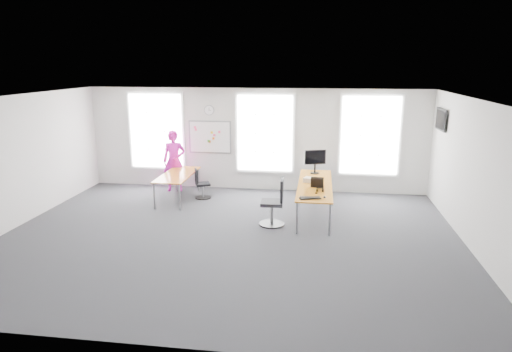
# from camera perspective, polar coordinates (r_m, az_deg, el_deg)

# --- Properties ---
(floor) EXTENTS (10.00, 10.00, 0.00)m
(floor) POSITION_cam_1_polar(r_m,az_deg,el_deg) (10.05, -3.43, -7.66)
(floor) COLOR #242429
(floor) RESTS_ON ground
(ceiling) EXTENTS (10.00, 10.00, 0.00)m
(ceiling) POSITION_cam_1_polar(r_m,az_deg,el_deg) (9.37, -3.69, 9.65)
(ceiling) COLOR silver
(ceiling) RESTS_ON ground
(wall_back) EXTENTS (10.00, 0.00, 10.00)m
(wall_back) POSITION_cam_1_polar(r_m,az_deg,el_deg) (13.47, -0.15, 4.57)
(wall_back) COLOR silver
(wall_back) RESTS_ON ground
(wall_front) EXTENTS (10.00, 0.00, 10.00)m
(wall_front) POSITION_cam_1_polar(r_m,az_deg,el_deg) (5.92, -11.39, -8.17)
(wall_front) COLOR silver
(wall_front) RESTS_ON ground
(wall_left) EXTENTS (0.00, 10.00, 10.00)m
(wall_left) POSITION_cam_1_polar(r_m,az_deg,el_deg) (11.67, -28.38, 1.40)
(wall_left) COLOR silver
(wall_left) RESTS_ON ground
(wall_right) EXTENTS (0.00, 10.00, 10.00)m
(wall_right) POSITION_cam_1_polar(r_m,az_deg,el_deg) (9.91, 26.06, -0.31)
(wall_right) COLOR silver
(wall_right) RESTS_ON ground
(window_left) EXTENTS (1.60, 0.06, 2.20)m
(window_left) POSITION_cam_1_polar(r_m,az_deg,el_deg) (14.15, -12.33, 5.52)
(window_left) COLOR silver
(window_left) RESTS_ON wall_back
(window_mid) EXTENTS (1.60, 0.06, 2.20)m
(window_mid) POSITION_cam_1_polar(r_m,az_deg,el_deg) (13.37, 1.11, 5.36)
(window_mid) COLOR silver
(window_mid) RESTS_ON wall_back
(window_right) EXTENTS (1.60, 0.06, 2.20)m
(window_right) POSITION_cam_1_polar(r_m,az_deg,el_deg) (13.35, 14.05, 4.93)
(window_right) COLOR silver
(window_right) RESTS_ON wall_back
(desk_right) EXTENTS (0.84, 3.14, 0.76)m
(desk_right) POSITION_cam_1_polar(r_m,az_deg,el_deg) (11.48, 7.37, -1.23)
(desk_right) COLOR orange
(desk_right) RESTS_ON ground
(desk_left) EXTENTS (0.80, 1.99, 0.73)m
(desk_left) POSITION_cam_1_polar(r_m,az_deg,el_deg) (12.74, -9.78, -0.02)
(desk_left) COLOR orange
(desk_left) RESTS_ON ground
(chair_right) EXTENTS (0.60, 0.60, 1.12)m
(chair_right) POSITION_cam_1_polar(r_m,az_deg,el_deg) (10.63, 2.35, -3.63)
(chair_right) COLOR black
(chair_right) RESTS_ON ground
(chair_left) EXTENTS (0.50, 0.50, 0.84)m
(chair_left) POSITION_cam_1_polar(r_m,az_deg,el_deg) (12.84, -6.88, -1.17)
(chair_left) COLOR black
(chair_left) RESTS_ON ground
(person) EXTENTS (0.72, 0.53, 1.80)m
(person) POSITION_cam_1_polar(r_m,az_deg,el_deg) (13.61, -10.19, 1.86)
(person) COLOR #D119A7
(person) RESTS_ON ground
(whiteboard) EXTENTS (1.20, 0.03, 0.90)m
(whiteboard) POSITION_cam_1_polar(r_m,az_deg,el_deg) (13.69, -5.78, 4.86)
(whiteboard) COLOR white
(whiteboard) RESTS_ON wall_back
(wall_clock) EXTENTS (0.30, 0.04, 0.30)m
(wall_clock) POSITION_cam_1_polar(r_m,az_deg,el_deg) (13.59, -5.87, 8.19)
(wall_clock) COLOR gray
(wall_clock) RESTS_ON wall_back
(tv) EXTENTS (0.06, 0.90, 0.55)m
(tv) POSITION_cam_1_polar(r_m,az_deg,el_deg) (12.61, 22.17, 6.57)
(tv) COLOR black
(tv) RESTS_ON wall_right
(keyboard) EXTENTS (0.50, 0.32, 0.02)m
(keyboard) POSITION_cam_1_polar(r_m,az_deg,el_deg) (10.22, 6.77, -2.76)
(keyboard) COLOR black
(keyboard) RESTS_ON desk_right
(mouse) EXTENTS (0.09, 0.12, 0.04)m
(mouse) POSITION_cam_1_polar(r_m,az_deg,el_deg) (10.31, 8.57, -2.63)
(mouse) COLOR black
(mouse) RESTS_ON desk_right
(lens_cap) EXTENTS (0.07, 0.07, 0.01)m
(lens_cap) POSITION_cam_1_polar(r_m,az_deg,el_deg) (10.66, 7.56, -2.13)
(lens_cap) COLOR black
(lens_cap) RESTS_ON desk_right
(headphones) EXTENTS (0.17, 0.09, 0.10)m
(headphones) POSITION_cam_1_polar(r_m,az_deg,el_deg) (10.78, 7.97, -1.72)
(headphones) COLOR black
(headphones) RESTS_ON desk_right
(laptop_sleeve) EXTENTS (0.32, 0.19, 0.25)m
(laptop_sleeve) POSITION_cam_1_polar(r_m,az_deg,el_deg) (11.09, 7.66, -0.85)
(laptop_sleeve) COLOR black
(laptop_sleeve) RESTS_ON desk_right
(paper_stack) EXTENTS (0.39, 0.34, 0.11)m
(paper_stack) POSITION_cam_1_polar(r_m,az_deg,el_deg) (11.61, 6.85, -0.49)
(paper_stack) COLOR beige
(paper_stack) RESTS_ON desk_right
(monitor) EXTENTS (0.57, 0.25, 0.65)m
(monitor) POSITION_cam_1_polar(r_m,az_deg,el_deg) (12.45, 7.40, 2.07)
(monitor) COLOR black
(monitor) RESTS_ON desk_right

